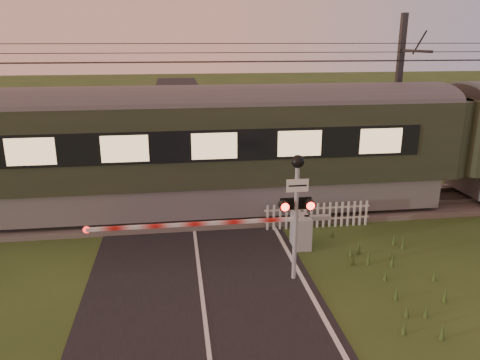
{
  "coord_description": "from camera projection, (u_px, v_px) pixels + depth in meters",
  "views": [
    {
      "loc": [
        -0.51,
        -9.88,
        6.25
      ],
      "look_at": [
        1.33,
        3.2,
        2.26
      ],
      "focal_mm": 35.0,
      "sensor_mm": 36.0,
      "label": 1
    }
  ],
  "objects": [
    {
      "name": "picket_fence",
      "position": [
        317.0,
        215.0,
        16.03
      ],
      "size": [
        3.72,
        0.07,
        0.89
      ],
      "color": "silver",
      "rests_on": "ground"
    },
    {
      "name": "track_bed",
      "position": [
        192.0,
        212.0,
        17.38
      ],
      "size": [
        140.0,
        3.4,
        0.39
      ],
      "color": "#47423D",
      "rests_on": "ground"
    },
    {
      "name": "boom_gate",
      "position": [
        287.0,
        230.0,
        14.45
      ],
      "size": [
        7.45,
        0.79,
        1.05
      ],
      "color": "gray",
      "rests_on": "ground"
    },
    {
      "name": "train",
      "position": [
        448.0,
        141.0,
        18.0
      ],
      "size": [
        46.97,
        3.24,
        4.39
      ],
      "color": "slate",
      "rests_on": "ground"
    },
    {
      "name": "overhead_wires",
      "position": [
        187.0,
        55.0,
        15.74
      ],
      "size": [
        120.0,
        0.62,
        0.62
      ],
      "color": "black",
      "rests_on": "ground"
    },
    {
      "name": "ground",
      "position": [
        204.0,
        310.0,
        11.24
      ],
      "size": [
        160.0,
        160.0,
        0.0
      ],
      "primitive_type": "plane",
      "color": "#2C431A",
      "rests_on": "ground"
    },
    {
      "name": "road",
      "position": [
        205.0,
        315.0,
        11.02
      ],
      "size": [
        6.0,
        140.0,
        0.03
      ],
      "color": "black",
      "rests_on": "ground"
    },
    {
      "name": "crossing_signal",
      "position": [
        297.0,
        196.0,
        12.03
      ],
      "size": [
        0.88,
        0.36,
        3.46
      ],
      "color": "gray",
      "rests_on": "ground"
    },
    {
      "name": "catenary_mast",
      "position": [
        397.0,
        101.0,
        19.59
      ],
      "size": [
        0.23,
        2.46,
        7.26
      ],
      "color": "#2D2D30",
      "rests_on": "ground"
    }
  ]
}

